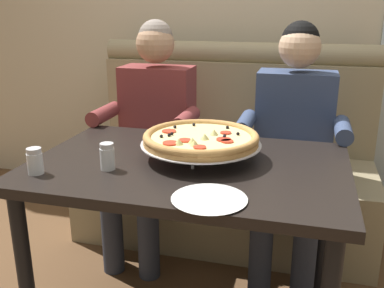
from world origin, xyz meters
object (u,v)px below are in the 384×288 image
(booth_bench, at_px, (227,167))
(plate_near_left, at_px, (209,197))
(dining_table, at_px, (188,184))
(diner_right, at_px, (293,135))
(diner_left, at_px, (152,125))
(shaker_oregano, at_px, (35,163))
(shaker_pepper_flakes, at_px, (107,158))
(pizza, at_px, (201,139))

(booth_bench, xyz_separation_m, plate_near_left, (0.16, -1.21, 0.36))
(booth_bench, relative_size, plate_near_left, 6.85)
(dining_table, relative_size, diner_right, 0.98)
(dining_table, height_order, diner_left, diner_left)
(plate_near_left, bearing_deg, dining_table, 116.26)
(booth_bench, xyz_separation_m, shaker_oregano, (-0.52, -1.15, 0.39))
(dining_table, bearing_deg, booth_bench, 90.00)
(dining_table, relative_size, diner_left, 0.98)
(diner_left, bearing_deg, shaker_oregano, -98.46)
(booth_bench, bearing_deg, diner_right, -34.79)
(booth_bench, relative_size, diner_right, 1.34)
(shaker_pepper_flakes, relative_size, plate_near_left, 0.42)
(dining_table, relative_size, shaker_pepper_flakes, 12.05)
(booth_bench, xyz_separation_m, pizza, (0.04, -0.83, 0.43))
(dining_table, xyz_separation_m, shaker_oregano, (-0.52, -0.27, 0.13))
(shaker_pepper_flakes, height_order, shaker_oregano, shaker_pepper_flakes)
(diner_left, distance_m, shaker_oregano, 0.90)
(shaker_oregano, distance_m, plate_near_left, 0.68)
(diner_right, xyz_separation_m, pizza, (-0.35, -0.56, 0.12))
(shaker_oregano, bearing_deg, booth_bench, 65.93)
(booth_bench, distance_m, dining_table, 0.92)
(shaker_pepper_flakes, xyz_separation_m, shaker_oregano, (-0.24, -0.11, -0.00))
(shaker_oregano, height_order, plate_near_left, shaker_oregano)
(diner_right, relative_size, plate_near_left, 5.13)
(shaker_oregano, bearing_deg, pizza, 30.59)
(diner_left, height_order, pizza, diner_left)
(dining_table, xyz_separation_m, shaker_pepper_flakes, (-0.28, -0.16, 0.14))
(pizza, distance_m, shaker_pepper_flakes, 0.38)
(diner_right, height_order, pizza, diner_right)
(booth_bench, distance_m, pizza, 0.93)
(plate_near_left, bearing_deg, diner_left, 119.86)
(shaker_pepper_flakes, bearing_deg, dining_table, 29.39)
(dining_table, relative_size, plate_near_left, 5.04)
(booth_bench, height_order, plate_near_left, booth_bench)
(booth_bench, xyz_separation_m, diner_right, (0.38, -0.27, 0.31))
(diner_left, relative_size, shaker_oregano, 12.88)
(diner_left, relative_size, diner_right, 1.00)
(dining_table, height_order, shaker_oregano, shaker_oregano)
(dining_table, bearing_deg, plate_near_left, -63.74)
(dining_table, xyz_separation_m, diner_left, (-0.38, 0.62, 0.06))
(shaker_oregano, bearing_deg, diner_left, 81.54)
(pizza, bearing_deg, shaker_oregano, -149.41)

